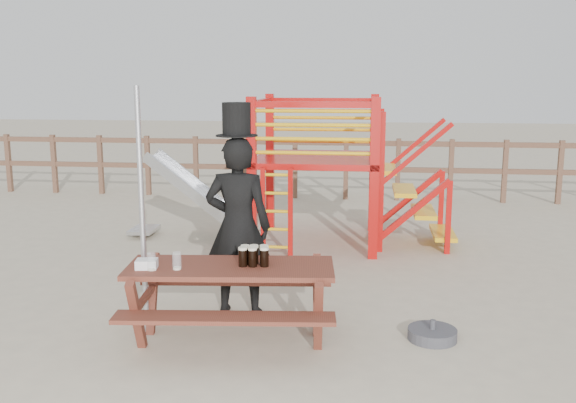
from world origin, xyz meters
The scene contains 10 objects.
ground centered at (0.00, 0.00, 0.00)m, with size 60.00×60.00×0.00m, color #BBAD91.
back_fence centered at (0.00, 7.00, 0.74)m, with size 15.09×0.09×1.20m.
playground_fort centered at (0.12, 3.58, 1.07)m, with size 4.71×1.84×2.10m.
picnic_table centered at (-0.28, -0.09, 0.44)m, with size 1.93×1.43×0.70m.
man_with_hat centered at (-0.35, 0.62, 0.94)m, with size 0.65×0.43×2.11m.
metal_pole centered at (-1.11, 0.02, 1.13)m, with size 0.05×0.05×2.27m, color #B2B2B7.
parasol_base centered at (1.52, 0.16, 0.05)m, with size 0.44×0.44×0.19m.
paper_bag centered at (-0.98, -0.26, 0.74)m, with size 0.18×0.14×0.08m, color white.
stout_pints centered at (-0.07, -0.05, 0.79)m, with size 0.27×0.17×0.17m.
empty_glasses centered at (-0.82, -0.28, 0.77)m, with size 0.29×0.13×0.15m.
Camera 1 is at (0.89, -5.43, 2.32)m, focal length 40.00 mm.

